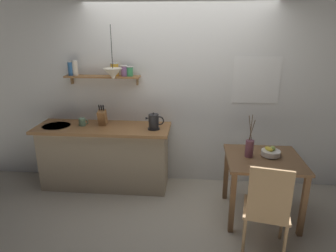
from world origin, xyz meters
The scene contains 12 objects.
ground_plane centered at (0.00, 0.00, 0.00)m, with size 14.00×14.00×0.00m, color #BCB29E.
back_wall centered at (0.20, 0.65, 1.35)m, with size 6.80×0.11×2.70m.
kitchen_counter centered at (-1.00, 0.32, 0.46)m, with size 1.83×0.63×0.90m.
wall_shelf centered at (-1.00, 0.49, 1.61)m, with size 1.03×0.20×0.33m.
dining_table centered at (1.05, -0.24, 0.63)m, with size 0.85×0.80×0.76m.
dining_chair_near centered at (0.96, -0.90, 0.54)m, with size 0.51×0.51×0.99m.
fruit_bowl centered at (1.13, -0.19, 0.81)m, with size 0.22×0.22×0.12m.
twig_vase centered at (0.88, -0.22, 0.87)m, with size 0.09×0.09×0.50m.
electric_kettle centered at (-0.29, 0.25, 1.00)m, with size 0.24×0.16×0.23m.
knife_block centered at (-1.01, 0.35, 1.02)m, with size 0.10×0.16×0.30m.
coffee_mug_by_sink centered at (-1.28, 0.32, 0.95)m, with size 0.13×0.09×0.10m.
pendant_lamp centered at (-0.80, 0.27, 1.63)m, with size 0.24×0.24×0.66m.
Camera 1 is at (0.23, -3.46, 2.17)m, focal length 31.91 mm.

